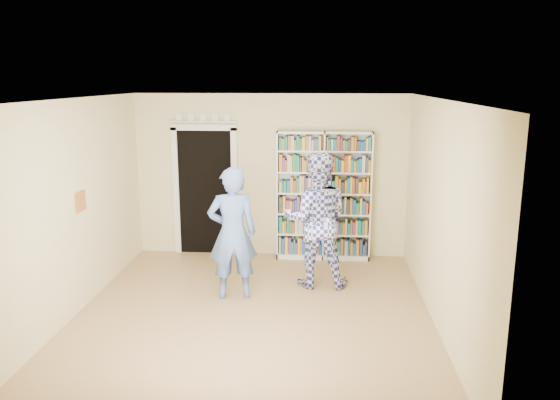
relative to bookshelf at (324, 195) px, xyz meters
name	(u,v)px	position (x,y,z in m)	size (l,w,h in m)	color
floor	(253,315)	(-0.89, -2.34, -1.07)	(5.00, 5.00, 0.00)	#AB8253
ceiling	(250,99)	(-0.89, -2.34, 1.63)	(5.00, 5.00, 0.00)	white
wall_back	(271,176)	(-0.89, 0.16, 0.28)	(4.50, 4.50, 0.00)	beige
wall_left	(73,209)	(-3.14, -2.34, 0.28)	(5.00, 5.00, 0.00)	beige
wall_right	(440,215)	(1.36, -2.34, 0.28)	(5.00, 5.00, 0.00)	beige
bookshelf	(324,195)	(0.00, 0.00, 0.00)	(1.53, 0.29, 2.11)	white
doorway	(205,185)	(-1.99, 0.13, 0.11)	(1.10, 0.08, 2.43)	black
wall_art	(81,201)	(-3.12, -2.14, 0.33)	(0.03, 0.25, 0.25)	brown
man_blue	(232,233)	(-1.22, -1.77, -0.16)	(0.66, 0.43, 1.81)	#5777C2
man_plaid	(316,220)	(-0.11, -1.22, -0.09)	(0.94, 0.74, 1.94)	navy
paper_sheet	(322,228)	(-0.02, -1.46, -0.14)	(0.19, 0.01, 0.27)	white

